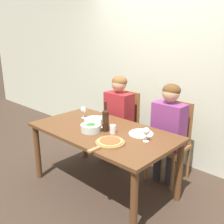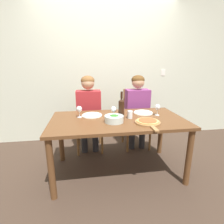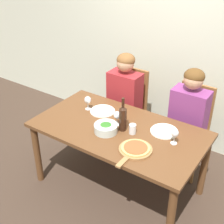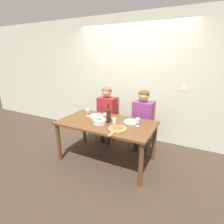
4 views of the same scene
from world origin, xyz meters
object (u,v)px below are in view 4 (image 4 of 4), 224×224
(chair_left, at_px, (109,118))
(wine_glass_right, at_px, (138,120))
(broccoli_bowl, at_px, (99,121))
(wine_glass_centre, at_px, (105,115))
(person_man, at_px, (142,115))
(wine_bottle, at_px, (109,115))
(pizza_on_board, at_px, (117,129))
(person_woman, at_px, (106,110))
(dinner_plate_right, at_px, (131,122))
(wine_glass_left, at_px, (88,111))
(dinner_plate_left, at_px, (96,116))
(water_tumbler, at_px, (114,121))
(chair_right, at_px, (144,123))

(chair_left, bearing_deg, wine_glass_right, -37.89)
(broccoli_bowl, relative_size, wine_glass_centre, 1.50)
(person_man, height_order, wine_bottle, person_man)
(broccoli_bowl, distance_m, wine_glass_centre, 0.18)
(pizza_on_board, height_order, wine_glass_centre, wine_glass_centre)
(person_woman, relative_size, dinner_plate_right, 4.64)
(wine_bottle, bearing_deg, broccoli_bowl, -132.66)
(wine_glass_left, height_order, wine_glass_centre, same)
(person_man, height_order, wine_glass_centre, person_man)
(dinner_plate_left, height_order, water_tumbler, water_tumbler)
(person_man, relative_size, wine_glass_left, 8.20)
(person_woman, height_order, wine_bottle, person_woman)
(chair_left, relative_size, wine_glass_right, 6.58)
(wine_glass_centre, bearing_deg, pizza_on_board, -36.11)
(person_woman, relative_size, wine_glass_left, 8.20)
(wine_bottle, bearing_deg, wine_glass_left, 166.23)
(wine_bottle, distance_m, dinner_plate_right, 0.42)
(dinner_plate_left, bearing_deg, broccoli_bowl, -49.66)
(person_woman, bearing_deg, wine_glass_right, -32.95)
(person_woman, bearing_deg, wine_bottle, -58.74)
(person_woman, xyz_separation_m, pizza_on_board, (0.66, -0.87, 0.01))
(wine_glass_left, height_order, wine_glass_right, same)
(wine_bottle, height_order, water_tumbler, wine_bottle)
(pizza_on_board, bearing_deg, water_tumbler, 125.79)
(dinner_plate_right, bearing_deg, broccoli_bowl, -146.25)
(person_woman, distance_m, broccoli_bowl, 0.82)
(broccoli_bowl, xyz_separation_m, water_tumbler, (0.22, 0.12, 0.01))
(chair_left, distance_m, wine_glass_right, 1.18)
(person_woman, relative_size, broccoli_bowl, 5.49)
(person_man, distance_m, water_tumbler, 0.71)
(chair_left, xyz_separation_m, chair_right, (0.80, 0.00, 0.00))
(chair_right, height_order, person_man, person_man)
(wine_bottle, bearing_deg, chair_left, 117.22)
(chair_left, xyz_separation_m, broccoli_bowl, (0.28, -0.88, 0.26))
(wine_glass_right, height_order, water_tumbler, wine_glass_right)
(wine_glass_right, distance_m, wine_glass_centre, 0.59)
(dinner_plate_right, distance_m, wine_glass_centre, 0.47)
(wine_bottle, relative_size, pizza_on_board, 0.79)
(wine_bottle, xyz_separation_m, wine_glass_left, (-0.52, 0.13, -0.03))
(person_woman, xyz_separation_m, wine_bottle, (0.39, -0.65, 0.13))
(chair_left, relative_size, dinner_plate_left, 3.72)
(chair_left, bearing_deg, broccoli_bowl, -72.41)
(dinner_plate_left, distance_m, pizza_on_board, 0.74)
(person_woman, height_order, broccoli_bowl, person_woman)
(person_woman, bearing_deg, wine_glass_centre, -63.57)
(person_man, bearing_deg, wine_glass_left, -150.76)
(dinner_plate_right, distance_m, wine_glass_right, 0.22)
(dinner_plate_left, bearing_deg, water_tumbler, -20.24)
(chair_right, distance_m, wine_glass_left, 1.17)
(wine_glass_left, bearing_deg, chair_left, 78.58)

